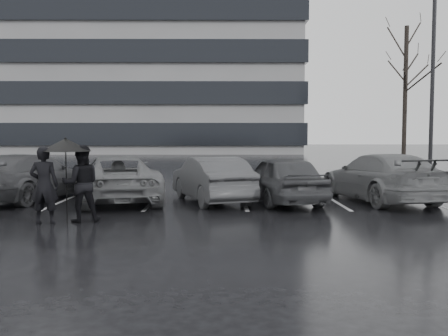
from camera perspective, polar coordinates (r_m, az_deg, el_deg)
ground at (r=13.39m, az=0.12°, el=-5.00°), size 160.00×160.00×0.00m
office_building at (r=66.16m, az=-20.30°, el=14.42°), size 61.00×26.00×29.00m
car_main at (r=15.09m, az=6.55°, el=-1.25°), size 2.60×4.50×1.44m
car_west_a at (r=15.23m, az=-1.46°, el=-1.30°), size 2.76×4.42×1.38m
car_west_b at (r=15.63m, az=-12.06°, el=-1.19°), size 3.52×5.49×1.41m
car_west_c at (r=16.82m, az=-21.36°, el=-0.95°), size 3.19×5.33×1.45m
car_east at (r=16.08m, az=17.44°, el=-1.02°), size 3.08×5.41×1.48m
pedestrian_left at (r=12.22m, az=-19.87°, el=-1.85°), size 0.67×0.45×1.80m
pedestrian_right at (r=12.24m, az=-16.02°, el=-1.73°), size 1.04×0.92×1.81m
umbrella at (r=12.24m, az=-17.66°, el=2.53°), size 1.18×1.18×2.00m
lamp_post at (r=22.88m, az=22.73°, el=9.25°), size 0.52×0.52×9.42m
stall_stripes at (r=15.88m, az=-2.85°, el=-3.58°), size 19.72×5.00×0.00m
tree_north at (r=32.27m, az=19.99°, el=7.59°), size 0.26×0.26×8.50m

